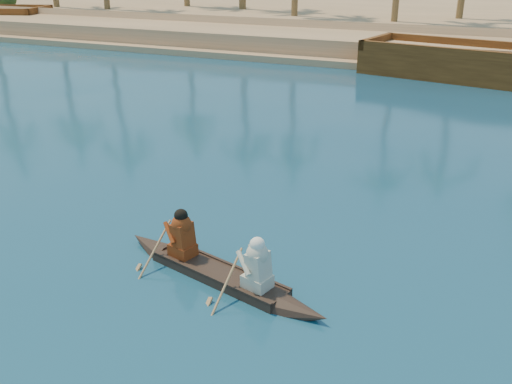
% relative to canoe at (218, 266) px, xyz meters
% --- Properties ---
extents(ground, '(160.00, 160.00, 0.00)m').
position_rel_canoe_xyz_m(ground, '(4.60, -0.28, -0.26)').
color(ground, '#0B2649').
rests_on(ground, ground).
extents(canoe, '(4.86, 1.86, 1.34)m').
position_rel_canoe_xyz_m(canoe, '(0.00, 0.00, 0.00)').
color(canoe, '#30221A').
rests_on(canoe, ground).
extents(barge_mid, '(12.20, 5.98, 1.95)m').
position_rel_canoe_xyz_m(barge_mid, '(3.24, 21.72, 0.42)').
color(barge_mid, brown).
rests_on(barge_mid, ground).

